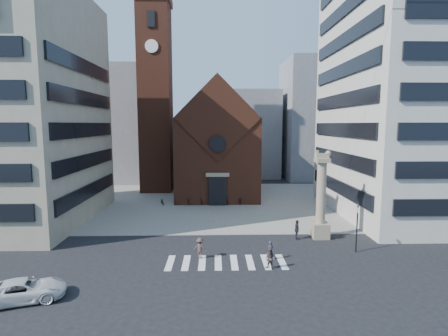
{
  "coord_description": "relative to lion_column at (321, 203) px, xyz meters",
  "views": [
    {
      "loc": [
        -0.32,
        -30.15,
        11.17
      ],
      "look_at": [
        0.65,
        8.0,
        6.34
      ],
      "focal_mm": 28.0,
      "sensor_mm": 36.0,
      "label": 1
    }
  ],
  "objects": [
    {
      "name": "scooter_4",
      "position": [
        -10.59,
        14.38,
        -2.92
      ],
      "size": [
        1.18,
        1.97,
        0.98
      ],
      "primitive_type": "imported",
      "rotation": [
        0.0,
        0.0,
        0.31
      ],
      "color": "black",
      "rests_on": "piazza"
    },
    {
      "name": "building_left",
      "position": [
        -34.01,
        7.0,
        9.54
      ],
      "size": [
        18.0,
        20.0,
        26.0
      ],
      "primitive_type": "cube",
      "color": "tan",
      "rests_on": "ground"
    },
    {
      "name": "bg_block_mid",
      "position": [
        -4.01,
        42.0,
        5.54
      ],
      "size": [
        14.0,
        12.0,
        18.0
      ],
      "primitive_type": "cube",
      "color": "gray",
      "rests_on": "ground"
    },
    {
      "name": "bg_block_left",
      "position": [
        -30.01,
        37.0,
        7.54
      ],
      "size": [
        16.0,
        14.0,
        22.0
      ],
      "primitive_type": "cube",
      "color": "gray",
      "rests_on": "ground"
    },
    {
      "name": "lion_column",
      "position": [
        0.0,
        0.0,
        0.0
      ],
      "size": [
        1.63,
        1.6,
        8.68
      ],
      "color": "gray",
      "rests_on": "ground"
    },
    {
      "name": "campanile",
      "position": [
        -20.01,
        25.0,
        12.28
      ],
      "size": [
        5.5,
        5.5,
        31.2
      ],
      "color": "#5E2D1D",
      "rests_on": "ground"
    },
    {
      "name": "zebra_crossing",
      "position": [
        -9.46,
        -6.0,
        -3.45
      ],
      "size": [
        10.2,
        3.2,
        0.01
      ],
      "primitive_type": null,
      "color": "white",
      "rests_on": "ground"
    },
    {
      "name": "ground",
      "position": [
        -10.01,
        -3.0,
        -3.46
      ],
      "size": [
        120.0,
        120.0,
        0.0
      ],
      "primitive_type": "plane",
      "color": "black",
      "rests_on": "ground"
    },
    {
      "name": "pedestrian_1",
      "position": [
        -6.1,
        -7.42,
        -2.63
      ],
      "size": [
        1.02,
        0.99,
        1.66
      ],
      "primitive_type": "imported",
      "rotation": [
        0.0,
        0.0,
        -0.65
      ],
      "color": "#504340",
      "rests_on": "ground"
    },
    {
      "name": "church",
      "position": [
        -10.01,
        22.04,
        4.53
      ],
      "size": [
        12.0,
        16.65,
        18.0
      ],
      "color": "#5E2D1D",
      "rests_on": "ground"
    },
    {
      "name": "pedestrian_0",
      "position": [
        -5.78,
        -5.52,
        -2.68
      ],
      "size": [
        0.68,
        0.6,
        1.55
      ],
      "primitive_type": "imported",
      "rotation": [
        0.0,
        0.0,
        0.51
      ],
      "color": "#393346",
      "rests_on": "ground"
    },
    {
      "name": "scooter_3",
      "position": [
        -12.36,
        14.38,
        -2.87
      ],
      "size": [
        1.04,
        1.87,
        1.08
      ],
      "primitive_type": "imported",
      "rotation": [
        0.0,
        0.0,
        0.31
      ],
      "color": "black",
      "rests_on": "piazza"
    },
    {
      "name": "scooter_6",
      "position": [
        -7.05,
        14.38,
        -2.92
      ],
      "size": [
        1.18,
        1.97,
        0.98
      ],
      "primitive_type": "imported",
      "rotation": [
        0.0,
        0.0,
        0.31
      ],
      "color": "black",
      "rests_on": "piazza"
    },
    {
      "name": "pedestrian_3",
      "position": [
        -11.61,
        -5.03,
        -2.58
      ],
      "size": [
        1.27,
        0.95,
        1.75
      ],
      "primitive_type": "imported",
      "rotation": [
        0.0,
        0.0,
        2.85
      ],
      "color": "#4B3432",
      "rests_on": "ground"
    },
    {
      "name": "bg_block_right",
      "position": [
        11.99,
        39.0,
        8.54
      ],
      "size": [
        16.0,
        14.0,
        24.0
      ],
      "primitive_type": "cube",
      "color": "gray",
      "rests_on": "ground"
    },
    {
      "name": "piazza",
      "position": [
        -10.01,
        16.0,
        -3.43
      ],
      "size": [
        46.0,
        30.0,
        0.05
      ],
      "primitive_type": "cube",
      "color": "gray",
      "rests_on": "ground"
    },
    {
      "name": "scooter_1",
      "position": [
        -15.9,
        14.38,
        -2.87
      ],
      "size": [
        1.04,
        1.87,
        1.08
      ],
      "primitive_type": "imported",
      "rotation": [
        0.0,
        0.0,
        0.31
      ],
      "color": "black",
      "rests_on": "piazza"
    },
    {
      "name": "scooter_2",
      "position": [
        -14.13,
        14.38,
        -2.92
      ],
      "size": [
        1.18,
        1.97,
        0.98
      ],
      "primitive_type": "imported",
      "rotation": [
        0.0,
        0.0,
        0.31
      ],
      "color": "black",
      "rests_on": "piazza"
    },
    {
      "name": "scooter_0",
      "position": [
        -17.67,
        14.38,
        -2.92
      ],
      "size": [
        1.18,
        1.97,
        0.98
      ],
      "primitive_type": "imported",
      "rotation": [
        0.0,
        0.0,
        0.31
      ],
      "color": "black",
      "rests_on": "piazza"
    },
    {
      "name": "building_right",
      "position": [
        13.99,
        9.0,
        12.54
      ],
      "size": [
        18.0,
        22.0,
        32.0
      ],
      "primitive_type": "cube",
      "color": "beige",
      "rests_on": "ground"
    },
    {
      "name": "pedestrian_2",
      "position": [
        -2.39,
        -0.44,
        -2.5
      ],
      "size": [
        0.49,
        1.13,
        1.92
      ],
      "primitive_type": "imported",
      "rotation": [
        0.0,
        0.0,
        1.56
      ],
      "color": "#25242B",
      "rests_on": "ground"
    },
    {
      "name": "traffic_light",
      "position": [
        1.99,
        -4.0,
        -1.17
      ],
      "size": [
        0.13,
        0.16,
        4.3
      ],
      "color": "black",
      "rests_on": "ground"
    },
    {
      "name": "scooter_5",
      "position": [
        -8.82,
        14.38,
        -2.87
      ],
      "size": [
        1.04,
        1.87,
        1.08
      ],
      "primitive_type": "imported",
      "rotation": [
        0.0,
        0.0,
        0.31
      ],
      "color": "black",
      "rests_on": "piazza"
    },
    {
      "name": "white_car",
      "position": [
        -22.49,
        -11.87,
        -2.76
      ],
      "size": [
        5.48,
        3.71,
        1.39
      ],
      "primitive_type": "imported",
      "rotation": [
        0.0,
        0.0,
        1.87
      ],
      "color": "silver",
      "rests_on": "ground"
    }
  ]
}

